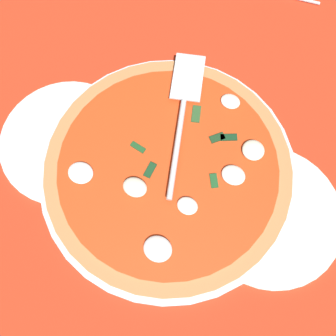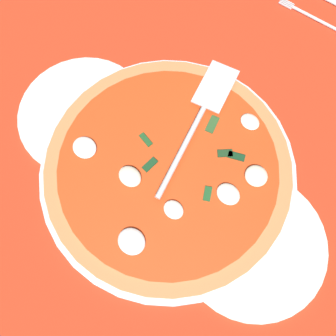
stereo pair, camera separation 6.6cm
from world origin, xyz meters
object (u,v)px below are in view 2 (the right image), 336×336
(dinner_plate_left, at_px, (252,244))
(pizza_server, at_px, (199,119))
(dinner_plate_right, at_px, (84,114))
(pizza, at_px, (168,169))

(dinner_plate_left, relative_size, pizza_server, 0.90)
(dinner_plate_right, relative_size, pizza, 0.57)
(pizza, height_order, pizza_server, pizza_server)
(dinner_plate_right, xyz_separation_m, pizza_server, (-0.18, -0.12, 0.04))
(dinner_plate_left, distance_m, dinner_plate_right, 0.39)
(pizza, bearing_deg, dinner_plate_right, 7.40)
(dinner_plate_right, bearing_deg, dinner_plate_left, -176.07)
(dinner_plate_right, relative_size, pizza_server, 0.88)
(dinner_plate_left, height_order, dinner_plate_right, same)
(dinner_plate_left, distance_m, pizza_server, 0.23)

